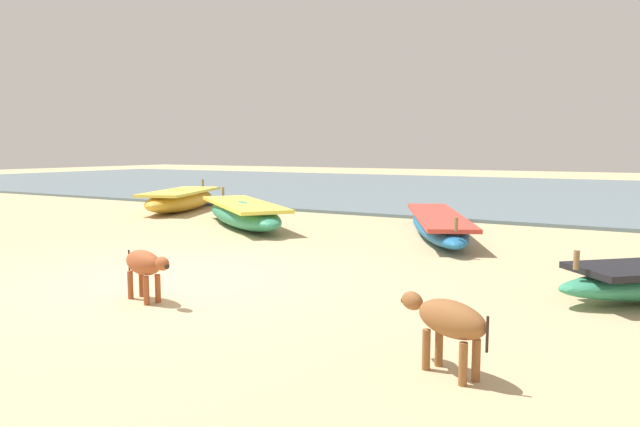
{
  "coord_description": "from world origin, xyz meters",
  "views": [
    {
      "loc": [
        5.12,
        -5.37,
        1.64
      ],
      "look_at": [
        0.47,
        2.73,
        0.6
      ],
      "focal_mm": 32.68,
      "sensor_mm": 36.0,
      "label": 1
    }
  ],
  "objects_px": {
    "fishing_boat_1": "(438,224)",
    "fishing_boat_2": "(181,200)",
    "fishing_boat_5": "(243,213)",
    "calf_far_rust": "(145,265)",
    "calf_near_brown": "(448,321)"
  },
  "relations": [
    {
      "from": "fishing_boat_5",
      "to": "calf_far_rust",
      "type": "height_order",
      "value": "fishing_boat_5"
    },
    {
      "from": "fishing_boat_1",
      "to": "calf_far_rust",
      "type": "height_order",
      "value": "fishing_boat_1"
    },
    {
      "from": "fishing_boat_2",
      "to": "fishing_boat_1",
      "type": "bearing_deg",
      "value": -118.75
    },
    {
      "from": "fishing_boat_5",
      "to": "fishing_boat_1",
      "type": "bearing_deg",
      "value": -131.93
    },
    {
      "from": "fishing_boat_2",
      "to": "calf_far_rust",
      "type": "relative_size",
      "value": 4.58
    },
    {
      "from": "fishing_boat_2",
      "to": "fishing_boat_5",
      "type": "height_order",
      "value": "fishing_boat_2"
    },
    {
      "from": "fishing_boat_2",
      "to": "fishing_boat_5",
      "type": "xyz_separation_m",
      "value": [
        3.33,
        -1.65,
        -0.02
      ]
    },
    {
      "from": "fishing_boat_2",
      "to": "calf_near_brown",
      "type": "height_order",
      "value": "fishing_boat_2"
    },
    {
      "from": "fishing_boat_1",
      "to": "fishing_boat_2",
      "type": "height_order",
      "value": "fishing_boat_2"
    },
    {
      "from": "calf_far_rust",
      "to": "fishing_boat_5",
      "type": "bearing_deg",
      "value": 133.1
    },
    {
      "from": "fishing_boat_2",
      "to": "fishing_boat_5",
      "type": "relative_size",
      "value": 0.97
    },
    {
      "from": "fishing_boat_1",
      "to": "calf_near_brown",
      "type": "xyz_separation_m",
      "value": [
        2.25,
        -6.52,
        0.17
      ]
    },
    {
      "from": "fishing_boat_5",
      "to": "calf_far_rust",
      "type": "xyz_separation_m",
      "value": [
        2.85,
        -5.46,
        0.12
      ]
    },
    {
      "from": "calf_near_brown",
      "to": "calf_far_rust",
      "type": "xyz_separation_m",
      "value": [
        -3.46,
        0.37,
        -0.0
      ]
    },
    {
      "from": "fishing_boat_5",
      "to": "fishing_boat_2",
      "type": "bearing_deg",
      "value": 12.07
    }
  ]
}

